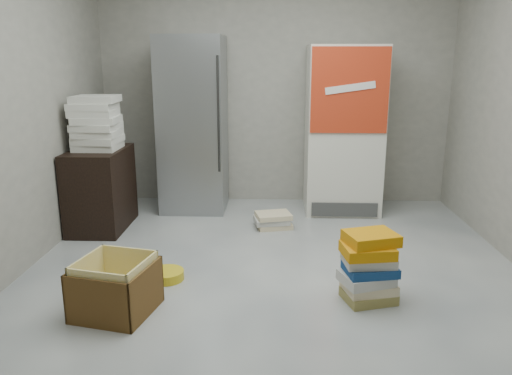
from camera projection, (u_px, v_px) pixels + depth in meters
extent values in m
plane|color=beige|center=(273.00, 293.00, 3.65)|extent=(5.00, 5.00, 0.00)
cube|color=#A09B90|center=(275.00, 82.00, 5.72)|extent=(4.00, 0.04, 2.80)
cube|color=#A09B90|center=(275.00, 213.00, 0.88)|extent=(4.00, 0.04, 2.80)
cube|color=#94979B|center=(193.00, 125.00, 5.50)|extent=(0.70, 0.70, 1.90)
cylinder|color=#333333|center=(218.00, 115.00, 5.11)|extent=(0.02, 0.02, 1.19)
cube|color=silver|center=(343.00, 130.00, 5.46)|extent=(0.80, 0.70, 1.80)
cube|color=red|center=(350.00, 91.00, 4.99)|extent=(0.78, 0.02, 0.85)
cube|color=white|center=(350.00, 88.00, 4.97)|extent=(0.50, 0.01, 0.14)
cube|color=#3F3F3F|center=(344.00, 210.00, 5.31)|extent=(0.70, 0.02, 0.15)
cube|color=black|center=(101.00, 189.00, 4.97)|extent=(0.50, 0.80, 0.80)
cube|color=silver|center=(98.00, 146.00, 4.86)|extent=(0.40, 0.40, 0.06)
cube|color=silver|center=(98.00, 140.00, 4.84)|extent=(0.42, 0.42, 0.06)
cube|color=silver|center=(98.00, 133.00, 4.82)|extent=(0.40, 0.40, 0.06)
cube|color=silver|center=(96.00, 126.00, 4.79)|extent=(0.41, 0.41, 0.06)
cube|color=silver|center=(97.00, 120.00, 4.78)|extent=(0.42, 0.42, 0.06)
cube|color=silver|center=(94.00, 113.00, 4.77)|extent=(0.42, 0.42, 0.06)
cube|color=silver|center=(93.00, 106.00, 4.75)|extent=(0.41, 0.41, 0.06)
cube|color=silver|center=(96.00, 99.00, 4.74)|extent=(0.41, 0.41, 0.06)
cube|color=olive|center=(368.00, 296.00, 3.53)|extent=(0.40, 0.35, 0.07)
cube|color=beige|center=(369.00, 286.00, 3.52)|extent=(0.39, 0.34, 0.07)
cube|color=beige|center=(366.00, 278.00, 3.48)|extent=(0.41, 0.37, 0.07)
cube|color=navy|center=(370.00, 269.00, 3.47)|extent=(0.38, 0.33, 0.06)
cube|color=beige|center=(368.00, 259.00, 3.47)|extent=(0.37, 0.30, 0.07)
cube|color=#CA7E0A|center=(368.00, 250.00, 3.43)|extent=(0.38, 0.32, 0.08)
cube|color=#CA7E0A|center=(371.00, 238.00, 3.44)|extent=(0.40, 0.36, 0.08)
cube|color=beige|center=(274.00, 225.00, 5.06)|extent=(0.39, 0.33, 0.05)
cube|color=beige|center=(271.00, 220.00, 5.04)|extent=(0.38, 0.33, 0.05)
cube|color=beige|center=(273.00, 215.00, 5.02)|extent=(0.39, 0.34, 0.05)
cube|color=yellow|center=(117.00, 311.00, 3.37)|extent=(0.53, 0.53, 0.01)
cube|color=brown|center=(132.00, 275.00, 3.55)|extent=(0.46, 0.12, 0.34)
cube|color=brown|center=(97.00, 305.00, 3.12)|extent=(0.46, 0.12, 0.34)
cube|color=brown|center=(85.00, 285.00, 3.39)|extent=(0.12, 0.46, 0.34)
cube|color=brown|center=(147.00, 293.00, 3.28)|extent=(0.12, 0.46, 0.34)
cube|color=yellow|center=(131.00, 273.00, 3.52)|extent=(0.43, 0.11, 0.38)
cube|color=yellow|center=(98.00, 300.00, 3.13)|extent=(0.43, 0.11, 0.38)
cube|color=yellow|center=(88.00, 282.00, 3.38)|extent=(0.11, 0.43, 0.38)
cube|color=yellow|center=(144.00, 289.00, 3.28)|extent=(0.11, 0.43, 0.38)
cylinder|color=gold|center=(167.00, 275.00, 3.86)|extent=(0.31, 0.31, 0.07)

